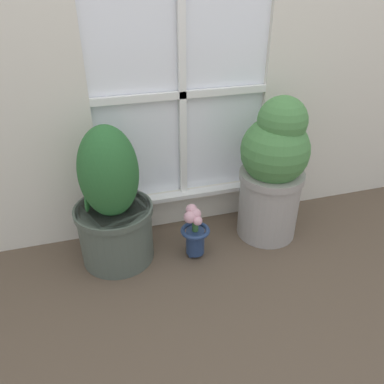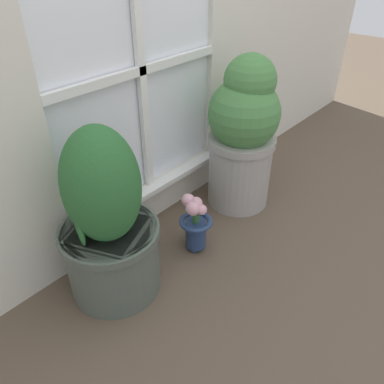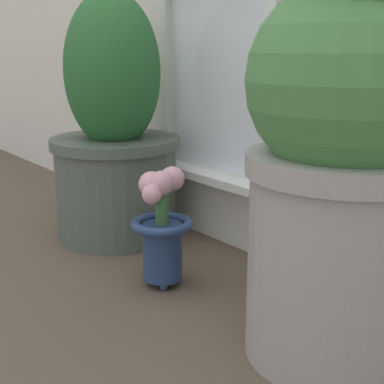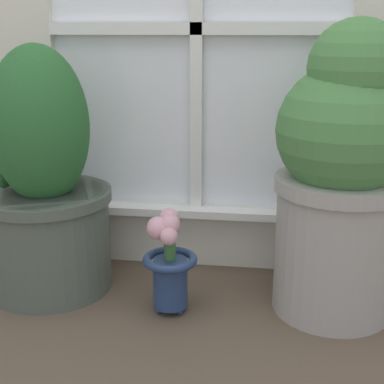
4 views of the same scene
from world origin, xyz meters
TOP-DOWN VIEW (x-y plane):
  - ground_plane at (0.00, 0.00)m, footprint 10.00×10.00m
  - potted_plant_left at (-0.41, 0.33)m, footprint 0.38×0.38m
  - potted_plant_right at (0.41, 0.30)m, footprint 0.35×0.35m
  - flower_vase at (-0.03, 0.23)m, footprint 0.15×0.15m

SIDE VIEW (x-z plane):
  - ground_plane at x=0.00m, z-range 0.00..0.00m
  - flower_vase at x=-0.03m, z-range 0.01..0.29m
  - potted_plant_left at x=-0.41m, z-range -0.05..0.67m
  - potted_plant_right at x=0.41m, z-range 0.01..0.79m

